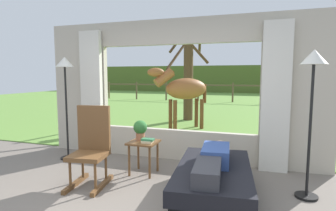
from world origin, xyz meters
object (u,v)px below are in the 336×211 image
at_px(horse, 184,89).
at_px(book_stack, 147,141).
at_px(reclining_person, 213,160).
at_px(pasture_tree, 188,75).
at_px(floor_lamp_left, 65,77).
at_px(potted_plant, 140,129).
at_px(rocking_chair, 91,146).
at_px(side_table, 144,147).
at_px(floor_lamp_right, 313,79).
at_px(recliner_sofa, 214,182).

bearing_deg(horse, book_stack, 145.46).
bearing_deg(reclining_person, pasture_tree, 101.40).
bearing_deg(floor_lamp_left, book_stack, -10.81).
relative_size(reclining_person, book_stack, 7.18).
relative_size(reclining_person, potted_plant, 4.49).
bearing_deg(rocking_chair, horse, 78.40).
bearing_deg(horse, pasture_tree, -31.01).
xyz_separation_m(side_table, floor_lamp_right, (2.32, -0.14, 1.08)).
xyz_separation_m(rocking_chair, book_stack, (0.64, 0.55, 0.01)).
relative_size(side_table, book_stack, 2.60).
bearing_deg(recliner_sofa, reclining_person, -95.88).
bearing_deg(horse, rocking_chair, 136.03).
height_order(reclining_person, floor_lamp_right, floor_lamp_right).
xyz_separation_m(rocking_chair, side_table, (0.54, 0.61, -0.12)).
bearing_deg(floor_lamp_right, horse, 125.19).
distance_m(reclining_person, pasture_tree, 6.21).
height_order(rocking_chair, horse, horse).
relative_size(floor_lamp_left, horse, 1.09).
relative_size(book_stack, floor_lamp_left, 0.11).
bearing_deg(pasture_tree, reclining_person, -72.72).
height_order(side_table, pasture_tree, pasture_tree).
xyz_separation_m(reclining_person, floor_lamp_left, (-2.85, 0.88, 1.00)).
bearing_deg(reclining_person, recliner_sofa, 84.12).
bearing_deg(horse, floor_lamp_right, 174.04).
bearing_deg(pasture_tree, recliner_sofa, -72.58).
xyz_separation_m(side_table, potted_plant, (-0.08, 0.06, 0.28)).
relative_size(reclining_person, floor_lamp_left, 0.76).
distance_m(book_stack, pasture_tree, 5.44).
bearing_deg(horse, recliner_sofa, 158.95).
xyz_separation_m(floor_lamp_left, horse, (1.32, 3.35, -0.36)).
bearing_deg(reclining_person, horse, 104.00).
bearing_deg(side_table, potted_plant, 143.13).
xyz_separation_m(floor_lamp_right, horse, (-2.65, 3.76, -0.35)).
distance_m(reclining_person, potted_plant, 1.45).
distance_m(floor_lamp_left, pasture_tree, 5.07).
bearing_deg(reclining_person, floor_lamp_right, 16.79).
bearing_deg(floor_lamp_left, potted_plant, -7.86).
relative_size(book_stack, horse, 0.12).
bearing_deg(floor_lamp_right, reclining_person, -157.34).
height_order(horse, pasture_tree, pasture_tree).
bearing_deg(book_stack, horse, 96.61).
bearing_deg(floor_lamp_right, side_table, 176.66).
bearing_deg(side_table, pasture_tree, 96.80).
bearing_deg(recliner_sofa, side_table, 149.22).
relative_size(reclining_person, rocking_chair, 1.28).
height_order(potted_plant, floor_lamp_left, floor_lamp_left).
bearing_deg(potted_plant, recliner_sofa, -25.74).
relative_size(recliner_sofa, horse, 1.03).
relative_size(recliner_sofa, book_stack, 8.90).
relative_size(recliner_sofa, floor_lamp_left, 0.95).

